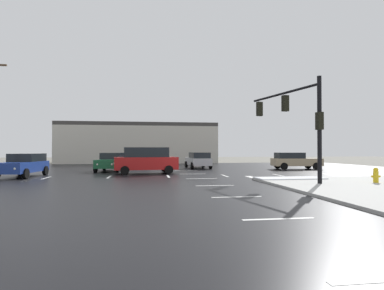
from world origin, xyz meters
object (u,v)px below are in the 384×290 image
(sedan_green, at_px, (111,161))
(traffic_signal_mast, at_px, (296,114))
(sedan_black, at_px, (142,159))
(sedan_tan, at_px, (295,160))
(fire_hydrant, at_px, (376,175))
(sedan_silver, at_px, (198,160))
(sedan_blue, at_px, (24,164))
(suv_red, at_px, (146,160))

(sedan_green, bearing_deg, traffic_signal_mast, 50.87)
(traffic_signal_mast, bearing_deg, sedan_black, 14.99)
(sedan_tan, height_order, sedan_green, same)
(fire_hydrant, relative_size, sedan_green, 0.17)
(fire_hydrant, distance_m, sedan_black, 22.68)
(traffic_signal_mast, xyz_separation_m, sedan_silver, (-3.28, 14.36, -3.05))
(sedan_black, bearing_deg, sedan_blue, -31.63)
(sedan_blue, bearing_deg, fire_hydrant, 73.49)
(suv_red, height_order, sedan_silver, suv_red)
(sedan_silver, bearing_deg, traffic_signal_mast, -170.59)
(sedan_tan, bearing_deg, sedan_blue, -162.31)
(sedan_green, bearing_deg, suv_red, 47.13)
(traffic_signal_mast, relative_size, sedan_blue, 1.35)
(suv_red, distance_m, sedan_silver, 8.18)
(fire_hydrant, relative_size, suv_red, 0.16)
(sedan_black, relative_size, sedan_silver, 1.00)
(sedan_silver, bearing_deg, sedan_black, 60.05)
(fire_hydrant, height_order, sedan_blue, sedan_blue)
(suv_red, xyz_separation_m, sedan_tan, (13.98, 3.64, -0.24))
(fire_hydrant, bearing_deg, traffic_signal_mast, 152.99)
(fire_hydrant, bearing_deg, sedan_tan, 81.43)
(fire_hydrant, xyz_separation_m, sedan_silver, (-6.81, 16.16, 0.32))
(fire_hydrant, relative_size, sedan_blue, 0.17)
(traffic_signal_mast, distance_m, sedan_black, 19.57)
(sedan_blue, bearing_deg, traffic_signal_mast, 74.64)
(sedan_blue, bearing_deg, sedan_tan, 108.78)
(traffic_signal_mast, relative_size, sedan_tan, 1.35)
(fire_hydrant, height_order, sedan_green, sedan_green)
(sedan_black, bearing_deg, suv_red, 7.06)
(sedan_green, bearing_deg, sedan_black, 162.05)
(traffic_signal_mast, bearing_deg, sedan_blue, 56.92)
(fire_hydrant, xyz_separation_m, sedan_blue, (-20.25, 8.10, 0.32))
(suv_red, distance_m, sedan_green, 4.56)
(suv_red, relative_size, sedan_black, 1.07)
(fire_hydrant, distance_m, sedan_tan, 13.60)
(traffic_signal_mast, bearing_deg, fire_hydrant, -129.44)
(sedan_tan, relative_size, sedan_blue, 1.00)
(fire_hydrant, relative_size, sedan_black, 0.17)
(sedan_green, distance_m, sedan_blue, 7.36)
(sedan_black, xyz_separation_m, sedan_blue, (-7.82, -10.86, 0.00))
(sedan_black, bearing_deg, fire_hydrant, 37.35)
(sedan_tan, bearing_deg, sedan_green, -175.06)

